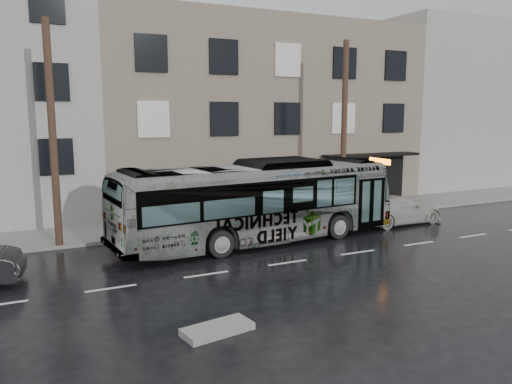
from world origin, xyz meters
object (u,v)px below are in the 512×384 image
Objects in this scene: utility_pole_rear at (53,135)px; utility_pole_front at (344,130)px; bus at (258,202)px; white_sedan at (397,210)px; sign_post at (359,191)px.

utility_pole_front is at bearing 0.00° from utility_pole_rear.
utility_pole_front is 14.00m from utility_pole_rear.
bus is at bearing -157.22° from utility_pole_front.
bus is (7.82, -2.59, -2.89)m from utility_pole_rear.
bus reaches higher than white_sedan.
utility_pole_rear is 16.38m from white_sedan.
sign_post reaches higher than white_sedan.
utility_pole_rear reaches higher than white_sedan.
sign_post is (15.10, 0.00, -3.30)m from utility_pole_rear.
sign_post is at bearing 0.00° from utility_pole_rear.
sign_post is at bearing -75.22° from bus.
bus is (-7.28, -2.59, 0.41)m from sign_post.
utility_pole_rear reaches higher than sign_post.
bus is (-6.18, -2.59, -2.89)m from utility_pole_front.
utility_pole_rear is at bearing 180.00° from utility_pole_front.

